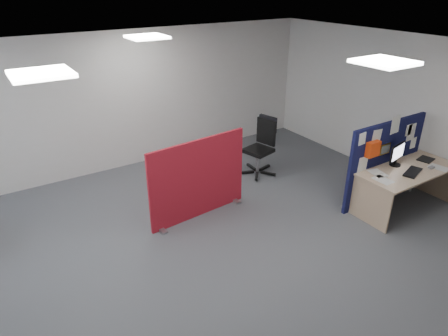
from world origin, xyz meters
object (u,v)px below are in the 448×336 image
navy_divider (384,162)px  office_chair (262,142)px  main_desk (405,177)px  red_divider (198,179)px  monitor_main (397,154)px

navy_divider → office_chair: navy_divider is taller
main_desk → office_chair: office_chair is taller
main_desk → red_divider: red_divider is taller
navy_divider → office_chair: bearing=117.3°
main_desk → monitor_main: size_ratio=4.17×
monitor_main → red_divider: size_ratio=0.24×
red_divider → office_chair: size_ratio=1.59×
monitor_main → main_desk: bearing=-79.6°
navy_divider → red_divider: (-2.89, 1.27, -0.09)m
red_divider → office_chair: (1.85, 0.75, -0.02)m
main_desk → monitor_main: monitor_main is taller
office_chair → monitor_main: bearing=-77.4°
navy_divider → main_desk: bearing=-71.5°
navy_divider → red_divider: bearing=156.3°
main_desk → office_chair: 2.64m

